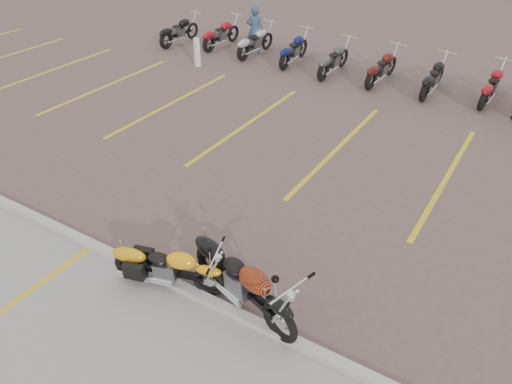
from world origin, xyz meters
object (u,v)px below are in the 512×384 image
yellow_cruiser (167,268)px  flame_cruiser (242,282)px  bollard (197,52)px  person_a (255,30)px

yellow_cruiser → flame_cruiser: 1.33m
flame_cruiser → yellow_cruiser: bearing=-149.7°
bollard → flame_cruiser: bearing=-49.0°
yellow_cruiser → person_a: 12.54m
person_a → flame_cruiser: bearing=101.0°
flame_cruiser → person_a: size_ratio=1.35×
person_a → bollard: 2.51m
flame_cruiser → bollard: bearing=148.7°
flame_cruiser → person_a: bearing=138.8°
yellow_cruiser → person_a: bearing=99.3°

